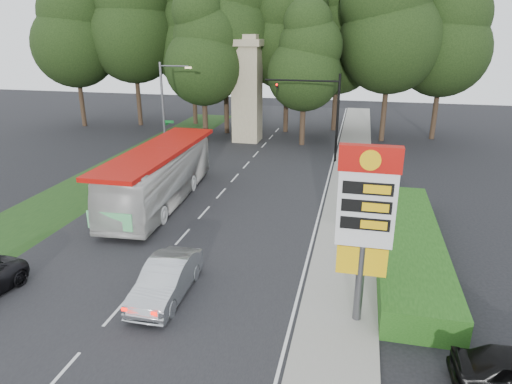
% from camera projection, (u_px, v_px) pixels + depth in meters
% --- Properties ---
extents(ground, '(120.00, 120.00, 0.00)m').
position_uv_depth(ground, '(110.00, 319.00, 17.45)').
color(ground, black).
rests_on(ground, ground).
extents(road_surface, '(14.00, 80.00, 0.02)m').
position_uv_depth(road_surface, '(209.00, 207.00, 28.46)').
color(road_surface, black).
rests_on(road_surface, ground).
extents(sidewalk_right, '(3.00, 80.00, 0.12)m').
position_uv_depth(sidewalk_right, '(348.00, 218.00, 26.66)').
color(sidewalk_right, gray).
rests_on(sidewalk_right, ground).
extents(grass_verge_left, '(5.00, 50.00, 0.02)m').
position_uv_depth(grass_verge_left, '(119.00, 170.00, 35.96)').
color(grass_verge_left, '#193814').
rests_on(grass_verge_left, ground).
extents(hedge, '(3.00, 14.00, 1.20)m').
position_uv_depth(hedge, '(408.00, 244.00, 22.17)').
color(hedge, '#1B4412').
rests_on(hedge, ground).
extents(gas_station_pylon, '(2.10, 0.45, 6.85)m').
position_uv_depth(gas_station_pylon, '(366.00, 213.00, 15.85)').
color(gas_station_pylon, '#59595E').
rests_on(gas_station_pylon, ground).
extents(traffic_signal_mast, '(6.10, 0.35, 7.20)m').
position_uv_depth(traffic_signal_mast, '(322.00, 106.00, 36.71)').
color(traffic_signal_mast, black).
rests_on(traffic_signal_mast, ground).
extents(streetlight_signs, '(2.75, 0.98, 8.00)m').
position_uv_depth(streetlight_signs, '(165.00, 107.00, 37.62)').
color(streetlight_signs, '#59595E').
rests_on(streetlight_signs, ground).
extents(monument, '(3.00, 3.00, 10.05)m').
position_uv_depth(monument, '(247.00, 89.00, 43.68)').
color(monument, gray).
rests_on(monument, ground).
extents(tree_far_west, '(8.96, 8.96, 17.60)m').
position_uv_depth(tree_far_west, '(72.00, 27.00, 48.76)').
color(tree_far_west, '#2D2116').
rests_on(tree_far_west, ground).
extents(tree_west_mid, '(9.80, 9.80, 19.25)m').
position_uv_depth(tree_west_mid, '(132.00, 17.00, 49.00)').
color(tree_west_mid, '#2D2116').
rests_on(tree_west_mid, ground).
extents(tree_west_near, '(8.40, 8.40, 16.50)m').
position_uv_depth(tree_west_near, '(192.00, 34.00, 50.14)').
color(tree_west_near, '#2D2116').
rests_on(tree_west_near, ground).
extents(tree_center_left, '(10.08, 10.08, 19.80)m').
position_uv_depth(tree_center_left, '(224.00, 12.00, 44.74)').
color(tree_center_left, '#2D2116').
rests_on(tree_center_left, ground).
extents(tree_center_right, '(9.24, 9.24, 18.15)m').
position_uv_depth(tree_center_right, '(288.00, 23.00, 45.65)').
color(tree_center_right, '#2D2116').
rests_on(tree_center_right, ground).
extents(tree_east_near, '(8.12, 8.12, 15.95)m').
position_uv_depth(tree_east_near, '(339.00, 37.00, 46.89)').
color(tree_east_near, '#2D2116').
rests_on(tree_east_near, ground).
extents(tree_east_mid, '(9.52, 9.52, 18.70)m').
position_uv_depth(tree_east_mid, '(393.00, 19.00, 41.60)').
color(tree_east_mid, '#2D2116').
rests_on(tree_east_mid, ground).
extents(tree_far_east, '(8.68, 8.68, 17.05)m').
position_uv_depth(tree_far_east, '(446.00, 31.00, 42.73)').
color(tree_far_east, '#2D2116').
rests_on(tree_far_east, ground).
extents(tree_monument_left, '(7.28, 7.28, 14.30)m').
position_uv_depth(tree_monument_left, '(203.00, 50.00, 42.40)').
color(tree_monument_left, '#2D2116').
rests_on(tree_monument_left, ground).
extents(tree_monument_right, '(6.72, 6.72, 13.20)m').
position_uv_depth(tree_monument_right, '(305.00, 58.00, 41.09)').
color(tree_monument_right, '#2D2116').
rests_on(tree_monument_right, ground).
extents(transit_bus, '(3.71, 12.79, 3.52)m').
position_uv_depth(transit_bus, '(160.00, 176.00, 28.68)').
color(transit_bus, silver).
rests_on(transit_bus, ground).
extents(sedan_silver, '(1.75, 4.78, 1.56)m').
position_uv_depth(sedan_silver, '(166.00, 280.00, 18.69)').
color(sedan_silver, '#AEB2B6').
rests_on(sedan_silver, ground).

